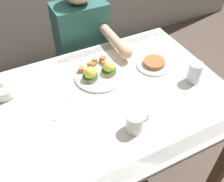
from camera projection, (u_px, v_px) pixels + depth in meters
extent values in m
plane|color=brown|center=(111.00, 171.00, 1.84)|extent=(6.00, 6.00, 0.00)
cube|color=white|center=(111.00, 99.00, 1.33)|extent=(1.20, 0.90, 0.03)
cube|color=#4C6BB7|center=(155.00, 159.00, 1.07)|extent=(1.20, 0.06, 0.00)
cube|color=#4C6BB7|center=(82.00, 55.00, 1.58)|extent=(1.20, 0.06, 0.00)
cube|color=brown|center=(7.00, 127.00, 1.67)|extent=(0.06, 0.06, 0.71)
cube|color=brown|center=(152.00, 76.00, 2.03)|extent=(0.06, 0.06, 0.71)
cylinder|color=white|center=(99.00, 76.00, 1.43)|extent=(0.27, 0.27, 0.01)
cylinder|color=tan|center=(90.00, 78.00, 1.40)|extent=(0.08, 0.08, 0.02)
cylinder|color=#286B2D|center=(90.00, 76.00, 1.39)|extent=(0.08, 0.08, 0.01)
sphere|color=yellow|center=(90.00, 73.00, 1.37)|extent=(0.07, 0.07, 0.07)
cylinder|color=tan|center=(109.00, 72.00, 1.43)|extent=(0.08, 0.08, 0.02)
cylinder|color=#286B2D|center=(109.00, 70.00, 1.42)|extent=(0.08, 0.08, 0.01)
sphere|color=yellow|center=(109.00, 67.00, 1.41)|extent=(0.06, 0.06, 0.06)
cube|color=#AD7038|center=(90.00, 65.00, 1.47)|extent=(0.03, 0.03, 0.03)
cube|color=#B77A42|center=(93.00, 64.00, 1.47)|extent=(0.04, 0.04, 0.03)
cube|color=#B77A42|center=(94.00, 61.00, 1.48)|extent=(0.03, 0.03, 0.03)
cube|color=tan|center=(104.00, 63.00, 1.48)|extent=(0.03, 0.03, 0.03)
cube|color=#AD7038|center=(102.00, 59.00, 1.50)|extent=(0.04, 0.04, 0.04)
cube|color=#B77A42|center=(81.00, 70.00, 1.44)|extent=(0.04, 0.04, 0.03)
cylinder|color=white|center=(4.00, 94.00, 1.33)|extent=(0.10, 0.10, 0.01)
cylinder|color=white|center=(3.00, 90.00, 1.31)|extent=(0.12, 0.12, 0.04)
cube|color=#EA6B70|center=(0.00, 87.00, 1.31)|extent=(0.04, 0.04, 0.03)
cube|color=#B7E093|center=(2.00, 89.00, 1.30)|extent=(0.03, 0.03, 0.03)
cube|color=#EA6B70|center=(5.00, 88.00, 1.33)|extent=(0.04, 0.04, 0.03)
cube|color=#EA6B70|center=(2.00, 89.00, 1.31)|extent=(0.03, 0.03, 0.02)
cube|color=#B7E093|center=(3.00, 94.00, 1.30)|extent=(0.02, 0.02, 0.02)
cube|color=#F4DB66|center=(3.00, 91.00, 1.31)|extent=(0.03, 0.03, 0.02)
cube|color=#F4A85B|center=(3.00, 87.00, 1.34)|extent=(0.04, 0.04, 0.03)
cube|color=#F4A85B|center=(5.00, 88.00, 1.31)|extent=(0.03, 0.03, 0.03)
cylinder|color=white|center=(135.00, 122.00, 1.15)|extent=(0.08, 0.08, 0.09)
cylinder|color=black|center=(136.00, 116.00, 1.12)|extent=(0.07, 0.07, 0.01)
torus|color=white|center=(144.00, 118.00, 1.16)|extent=(0.06, 0.02, 0.06)
cube|color=silver|center=(61.00, 111.00, 1.25)|extent=(0.10, 0.09, 0.00)
cube|color=silver|center=(69.00, 101.00, 1.30)|extent=(0.04, 0.04, 0.00)
cylinder|color=silver|center=(194.00, 72.00, 1.37)|extent=(0.07, 0.07, 0.11)
cylinder|color=silver|center=(193.00, 76.00, 1.39)|extent=(0.07, 0.07, 0.06)
cylinder|color=white|center=(154.00, 65.00, 1.50)|extent=(0.20, 0.20, 0.01)
cylinder|color=#A36638|center=(154.00, 62.00, 1.49)|extent=(0.12, 0.12, 0.02)
cylinder|color=#33333D|center=(81.00, 100.00, 2.02)|extent=(0.11, 0.11, 0.45)
cylinder|color=#33333D|center=(102.00, 93.00, 2.08)|extent=(0.11, 0.11, 0.45)
cube|color=#2D665B|center=(82.00, 38.00, 1.78)|extent=(0.34, 0.20, 0.50)
cylinder|color=#DBAD89|center=(114.00, 39.00, 1.59)|extent=(0.06, 0.30, 0.06)
sphere|color=#DBAD89|center=(126.00, 52.00, 1.50)|extent=(0.08, 0.08, 0.08)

